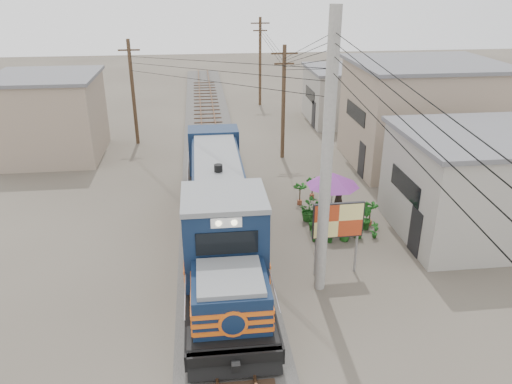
{
  "coord_description": "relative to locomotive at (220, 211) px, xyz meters",
  "views": [
    {
      "loc": [
        -0.69,
        -15.87,
        10.81
      ],
      "look_at": [
        1.59,
        3.64,
        2.2
      ],
      "focal_mm": 35.0,
      "sensor_mm": 36.0,
      "label": 1
    }
  ],
  "objects": [
    {
      "name": "shophouse_back",
      "position": [
        11.0,
        19.06,
        0.4
      ],
      "size": [
        6.3,
        6.3,
        4.2
      ],
      "color": "gray",
      "rests_on": "ground"
    },
    {
      "name": "shophouse_front",
      "position": [
        11.5,
        0.06,
        0.65
      ],
      "size": [
        7.35,
        6.3,
        4.7
      ],
      "color": "gray",
      "rests_on": "ground"
    },
    {
      "name": "plant_nursery",
      "position": [
        5.02,
        1.16,
        -1.24
      ],
      "size": [
        3.36,
        3.06,
        1.07
      ],
      "color": "#195117",
      "rests_on": "ground"
    },
    {
      "name": "shophouse_mid",
      "position": [
        12.5,
        9.06,
        1.4
      ],
      "size": [
        8.4,
        7.35,
        6.2
      ],
      "color": "gray",
      "rests_on": "ground"
    },
    {
      "name": "ballast",
      "position": [
        0.0,
        7.06,
        -1.63
      ],
      "size": [
        3.6,
        70.0,
        0.16
      ],
      "primitive_type": "cube",
      "color": "#595651",
      "rests_on": "ground"
    },
    {
      "name": "wooden_pole_mid",
      "position": [
        4.5,
        11.06,
        1.97
      ],
      "size": [
        1.6,
        0.24,
        7.0
      ],
      "color": "#4C3826",
      "rests_on": "ground"
    },
    {
      "name": "shophouse_left",
      "position": [
        -10.0,
        13.06,
        0.9
      ],
      "size": [
        6.3,
        6.3,
        5.2
      ],
      "color": "gray",
      "rests_on": "ground"
    },
    {
      "name": "power_lines",
      "position": [
        -0.14,
        5.55,
        5.85
      ],
      "size": [
        9.65,
        19.0,
        3.3
      ],
      "color": "black",
      "rests_on": "ground"
    },
    {
      "name": "ground",
      "position": [
        0.0,
        -2.94,
        -1.71
      ],
      "size": [
        120.0,
        120.0,
        0.0
      ],
      "primitive_type": "plane",
      "color": "#473F35",
      "rests_on": "ground"
    },
    {
      "name": "vendor",
      "position": [
        5.8,
        2.48,
        -0.78
      ],
      "size": [
        0.81,
        0.75,
        1.85
      ],
      "primitive_type": "imported",
      "rotation": [
        0.0,
        0.0,
        3.74
      ],
      "color": "black",
      "rests_on": "ground"
    },
    {
      "name": "locomotive",
      "position": [
        0.0,
        0.0,
        0.0
      ],
      "size": [
        2.9,
        15.75,
        3.9
      ],
      "color": "black",
      "rests_on": "ground"
    },
    {
      "name": "wooden_pole_left",
      "position": [
        -5.0,
        15.06,
        1.97
      ],
      "size": [
        1.6,
        0.24,
        7.0
      ],
      "color": "#4C3826",
      "rests_on": "ground"
    },
    {
      "name": "billboard",
      "position": [
        4.32,
        -2.57,
        0.52
      ],
      "size": [
        1.96,
        0.18,
        3.03
      ],
      "rotation": [
        0.0,
        0.0,
        0.03
      ],
      "color": "#99999E",
      "rests_on": "ground"
    },
    {
      "name": "utility_pole_main",
      "position": [
        3.5,
        -3.44,
        3.29
      ],
      "size": [
        0.4,
        0.4,
        10.0
      ],
      "color": "#9E9B93",
      "rests_on": "ground"
    },
    {
      "name": "market_umbrella",
      "position": [
        5.15,
        1.36,
        0.63
      ],
      "size": [
        3.17,
        3.17,
        2.66
      ],
      "rotation": [
        0.0,
        0.0,
        0.4
      ],
      "color": "black",
      "rests_on": "ground"
    },
    {
      "name": "track",
      "position": [
        0.0,
        7.06,
        -1.45
      ],
      "size": [
        1.15,
        70.0,
        0.12
      ],
      "color": "#51331E",
      "rests_on": "ground"
    },
    {
      "name": "wooden_pole_far",
      "position": [
        4.8,
        25.06,
        2.22
      ],
      "size": [
        1.6,
        0.24,
        7.5
      ],
      "color": "#4C3826",
      "rests_on": "ground"
    }
  ]
}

